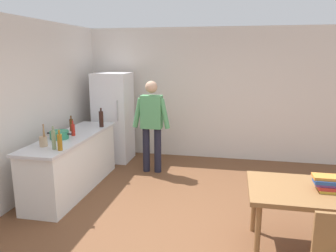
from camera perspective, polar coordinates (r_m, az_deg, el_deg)
The scene contains 15 objects.
ground_plane at distance 4.37m, azimuth 3.61°, elevation -17.12°, with size 14.00×14.00×0.00m, color brown.
wall_back at distance 6.84m, azimuth 7.27°, elevation 5.57°, with size 6.40×0.12×2.70m, color silver.
wall_left at distance 5.10m, azimuth -26.11°, elevation 2.07°, with size 0.12×5.60×2.70m, color silver.
kitchen_counter at distance 5.48m, azimuth -16.38°, elevation -6.19°, with size 0.64×2.20×0.90m.
refrigerator at distance 6.74m, azimuth -9.57°, elevation 1.53°, with size 0.70×0.67×1.80m.
person at distance 5.92m, azimuth -2.90°, elevation 0.95°, with size 0.70×0.22×1.70m.
dining_table at distance 3.88m, azimuth 24.44°, elevation -11.20°, with size 1.40×0.90×0.75m.
cooking_pot at distance 5.22m, azimuth -18.54°, elevation -1.47°, with size 0.40×0.28×0.12m.
utensil_jar at distance 4.85m, azimuth -21.04°, elevation -2.46°, with size 0.11×0.11×0.32m.
bottle_wine_dark at distance 5.85m, azimuth -11.65°, elevation 1.24°, with size 0.08×0.08×0.34m.
bottle_beer_brown at distance 5.68m, azimuth -16.61°, elevation 0.22°, with size 0.06×0.06×0.26m.
bottle_vinegar_tall at distance 4.64m, azimuth -19.45°, elevation -2.25°, with size 0.06×0.06×0.32m.
bottle_sauce_red at distance 5.34m, azimuth -16.33°, elevation -0.62°, with size 0.06×0.06×0.24m.
bottle_oil_amber at distance 4.56m, azimuth -18.49°, elevation -2.69°, with size 0.06×0.06×0.28m.
book_stack at distance 3.84m, azimuth 26.12°, elevation -9.02°, with size 0.27×0.21×0.16m.
Camera 1 is at (0.50, -3.77, 2.16)m, focal length 34.70 mm.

